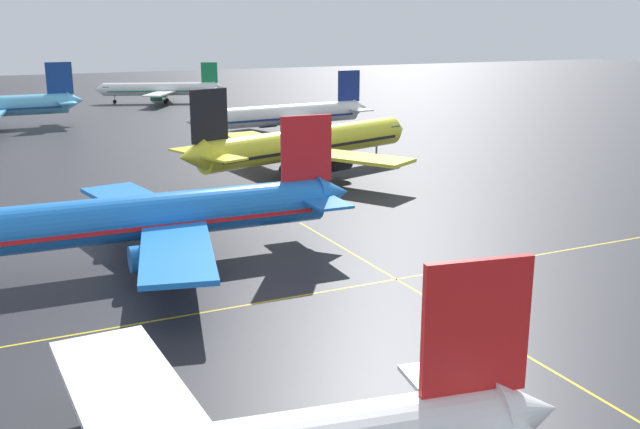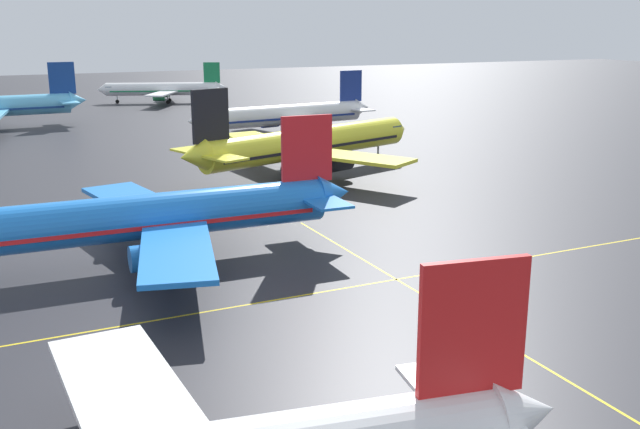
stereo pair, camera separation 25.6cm
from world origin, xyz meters
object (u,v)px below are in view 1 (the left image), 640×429
at_px(airliner_second_row, 147,217).
at_px(airliner_third_row, 305,144).
at_px(airliner_distant_taxiway, 161,89).
at_px(airliner_far_left_stand, 283,115).

height_order(airliner_second_row, airliner_third_row, airliner_third_row).
distance_m(airliner_second_row, airliner_third_row, 40.36).
height_order(airliner_second_row, airliner_distant_taxiway, airliner_second_row).
xyz_separation_m(airliner_third_row, airliner_distant_taxiway, (4.61, 100.66, -0.79)).
height_order(airliner_third_row, airliner_distant_taxiway, airliner_third_row).
relative_size(airliner_second_row, airliner_far_left_stand, 1.05).
height_order(airliner_second_row, airliner_far_left_stand, airliner_second_row).
bearing_deg(airliner_third_row, airliner_far_left_stand, 72.00).
relative_size(airliner_second_row, airliner_third_row, 0.98).
distance_m(airliner_far_left_stand, airliner_distant_taxiway, 67.66).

